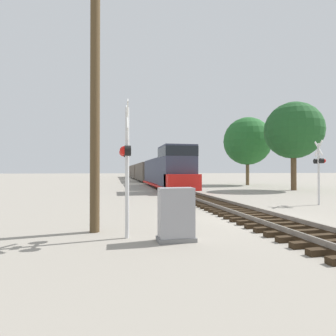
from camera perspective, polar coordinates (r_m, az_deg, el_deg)
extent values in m
plane|color=gray|center=(11.66, 18.70, -10.55)|extent=(400.00, 400.00, 0.00)
cube|color=black|center=(8.57, 32.39, -13.59)|extent=(2.60, 0.22, 0.16)
cube|color=black|center=(9.00, 29.66, -12.97)|extent=(2.60, 0.22, 0.16)
cube|color=black|center=(9.45, 27.20, -12.38)|extent=(2.60, 0.22, 0.16)
cube|color=black|center=(9.92, 24.98, -11.83)|extent=(2.60, 0.22, 0.16)
cube|color=black|center=(10.40, 22.97, -11.31)|extent=(2.60, 0.22, 0.16)
cube|color=black|center=(10.89, 21.14, -10.83)|extent=(2.60, 0.22, 0.16)
cube|color=black|center=(11.39, 19.48, -10.38)|extent=(2.60, 0.22, 0.16)
cube|color=black|center=(11.90, 17.96, -9.96)|extent=(2.60, 0.22, 0.16)
cube|color=black|center=(12.42, 16.57, -9.57)|extent=(2.60, 0.22, 0.16)
cube|color=black|center=(12.95, 15.30, -9.20)|extent=(2.60, 0.22, 0.16)
cube|color=black|center=(13.48, 14.13, -8.87)|extent=(2.60, 0.22, 0.16)
cube|color=black|center=(14.01, 13.05, -8.55)|extent=(2.60, 0.22, 0.16)
cube|color=black|center=(14.56, 12.05, -8.25)|extent=(2.60, 0.22, 0.16)
cube|color=black|center=(15.10, 11.13, -7.98)|extent=(2.60, 0.22, 0.16)
cube|color=black|center=(15.65, 10.27, -7.72)|extent=(2.60, 0.22, 0.16)
cube|color=black|center=(16.21, 9.47, -7.47)|extent=(2.60, 0.22, 0.16)
cube|color=black|center=(16.76, 8.72, -7.25)|extent=(2.60, 0.22, 0.16)
cube|color=black|center=(17.32, 8.03, -7.03)|extent=(2.60, 0.22, 0.16)
cube|color=black|center=(17.89, 7.37, -6.83)|extent=(2.60, 0.22, 0.16)
cube|color=black|center=(18.45, 6.76, -6.64)|extent=(2.60, 0.22, 0.16)
cube|color=black|center=(19.02, 6.19, -6.46)|extent=(2.60, 0.22, 0.16)
cube|color=black|center=(19.59, 5.65, -6.29)|extent=(2.60, 0.22, 0.16)
cube|color=black|center=(20.16, 5.14, -6.13)|extent=(2.60, 0.22, 0.16)
cube|color=black|center=(20.73, 4.65, -5.98)|extent=(2.60, 0.22, 0.16)
cube|color=black|center=(21.31, 4.20, -5.83)|extent=(2.60, 0.22, 0.16)
cube|color=black|center=(21.88, 3.77, -5.69)|extent=(2.60, 0.22, 0.16)
cube|color=black|center=(22.46, 3.36, -5.56)|extent=(2.60, 0.22, 0.16)
cube|color=black|center=(23.04, 2.97, -5.44)|extent=(2.60, 0.22, 0.16)
cube|color=black|center=(23.62, 2.60, -5.32)|extent=(2.60, 0.22, 0.16)
cube|color=black|center=(24.20, 2.25, -5.21)|extent=(2.60, 0.22, 0.16)
cube|color=black|center=(24.78, 1.91, -5.10)|extent=(2.60, 0.22, 0.16)
cube|color=black|center=(25.36, 1.59, -5.00)|extent=(2.60, 0.22, 0.16)
cube|color=black|center=(25.94, 1.29, -4.90)|extent=(2.60, 0.22, 0.16)
cube|color=black|center=(26.52, 1.00, -4.80)|extent=(2.60, 0.22, 0.16)
cube|color=black|center=(27.11, 0.72, -4.71)|extent=(2.60, 0.22, 0.16)
cube|color=black|center=(27.69, 0.45, -4.63)|extent=(2.60, 0.22, 0.16)
cube|color=black|center=(28.28, 0.19, -4.54)|extent=(2.60, 0.22, 0.16)
cube|color=black|center=(28.86, -0.05, -4.46)|extent=(2.60, 0.22, 0.16)
cube|color=black|center=(29.45, -0.29, -4.39)|extent=(2.60, 0.22, 0.16)
cube|color=black|center=(30.04, -0.51, -4.31)|extent=(2.60, 0.22, 0.16)
cube|color=slate|center=(11.28, 15.51, -9.69)|extent=(0.07, 160.00, 0.15)
cube|color=slate|center=(11.99, 21.70, -9.12)|extent=(0.07, 160.00, 0.15)
cube|color=#33384C|center=(33.70, -1.76, -0.83)|extent=(2.48, 13.11, 3.16)
cube|color=#33384C|center=(24.71, 1.90, 0.13)|extent=(2.92, 4.12, 4.06)
cube|color=black|center=(24.77, 1.90, 3.44)|extent=(2.95, 4.16, 0.89)
cube|color=red|center=(22.74, 3.12, -3.13)|extent=(2.92, 1.87, 1.42)
cube|color=red|center=(30.98, -0.87, -3.55)|extent=(2.98, 18.35, 0.24)
cube|color=black|center=(25.03, 1.75, -4.09)|extent=(1.58, 2.20, 1.00)
cube|color=black|center=(36.96, -2.64, -2.97)|extent=(1.58, 2.20, 1.00)
cube|color=brown|center=(49.25, -4.91, -0.79)|extent=(2.78, 15.46, 3.11)
cube|color=black|center=(44.29, -4.14, -2.64)|extent=(1.58, 2.20, 0.90)
cube|color=black|center=(54.27, -5.53, -2.26)|extent=(1.58, 2.20, 0.90)
cube|color=brown|center=(66.05, -6.63, -0.74)|extent=(2.78, 15.46, 3.11)
cube|color=black|center=(61.07, -6.22, -2.08)|extent=(1.58, 2.20, 0.90)
cube|color=black|center=(71.08, -6.99, -1.87)|extent=(1.58, 2.20, 0.90)
cube|color=brown|center=(82.89, -7.66, -0.71)|extent=(2.78, 15.46, 3.11)
cube|color=black|center=(77.89, -7.40, -1.76)|extent=(1.58, 2.20, 0.90)
cube|color=black|center=(87.92, -7.89, -1.63)|extent=(1.58, 2.20, 0.90)
cylinder|color=silver|center=(7.97, -8.89, -1.00)|extent=(0.12, 0.12, 3.93)
cube|color=white|center=(8.13, -8.87, 10.81)|extent=(0.03, 0.93, 0.93)
cube|color=white|center=(8.13, -8.87, 10.81)|extent=(0.03, 0.93, 0.93)
cube|color=black|center=(7.99, -8.88, 3.56)|extent=(0.06, 0.86, 0.06)
cylinder|color=black|center=(8.34, -8.99, 3.39)|extent=(0.18, 0.30, 0.30)
sphere|color=red|center=(8.34, -9.68, 3.39)|extent=(0.26, 0.26, 0.26)
cylinder|color=black|center=(7.64, -8.76, 3.75)|extent=(0.18, 0.30, 0.30)
sphere|color=red|center=(7.64, -9.51, 3.76)|extent=(0.26, 0.26, 0.26)
cube|color=white|center=(8.04, -8.88, 6.96)|extent=(0.03, 0.32, 0.20)
cylinder|color=silver|center=(17.91, 29.97, -1.14)|extent=(0.12, 0.12, 3.66)
cube|color=white|center=(17.96, 29.95, 3.74)|extent=(0.28, 0.90, 0.93)
cube|color=white|center=(17.96, 29.95, 3.74)|extent=(0.28, 0.90, 0.93)
cube|color=black|center=(17.92, 29.96, 1.33)|extent=(0.29, 0.84, 0.06)
cylinder|color=black|center=(17.60, 30.46, 1.36)|extent=(0.25, 0.34, 0.30)
sphere|color=red|center=(17.65, 30.75, 1.36)|extent=(0.26, 0.26, 0.26)
cylinder|color=black|center=(18.23, 29.48, 1.29)|extent=(0.25, 0.34, 0.30)
sphere|color=red|center=(18.27, 29.77, 1.29)|extent=(0.26, 0.26, 0.26)
cube|color=white|center=(17.92, 29.96, 1.99)|extent=(0.12, 0.32, 0.20)
cube|color=slate|center=(7.79, 1.77, -15.19)|extent=(1.10, 0.58, 0.12)
cube|color=#939399|center=(7.63, 1.77, -9.61)|extent=(1.00, 0.53, 1.41)
cylinder|color=#4C3A23|center=(9.46, -15.59, 17.61)|extent=(0.32, 0.32, 9.95)
cylinder|color=brown|center=(30.12, 25.67, -0.15)|extent=(0.55, 0.55, 4.46)
sphere|color=#1E5123|center=(30.41, 25.64, 7.39)|extent=(5.86, 5.86, 5.86)
cylinder|color=brown|center=(38.74, 16.92, -0.46)|extent=(0.47, 0.47, 4.21)
sphere|color=#236028|center=(38.96, 16.90, 5.61)|extent=(6.72, 6.72, 6.72)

